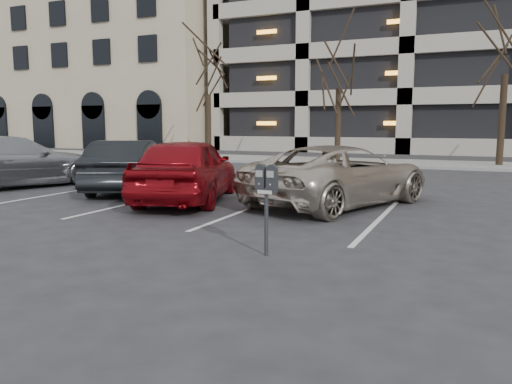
% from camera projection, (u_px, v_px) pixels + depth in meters
% --- Properties ---
extents(ground, '(140.00, 140.00, 0.00)m').
position_uv_depth(ground, '(270.00, 236.00, 8.20)').
color(ground, '#28282B').
rests_on(ground, ground).
extents(sidewalk, '(80.00, 4.00, 0.12)m').
position_uv_depth(sidewalk, '(402.00, 163.00, 22.72)').
color(sidewalk, gray).
rests_on(sidewalk, ground).
extents(stall_lines, '(16.90, 5.20, 0.00)m').
position_uv_depth(stall_lines, '(250.00, 208.00, 10.84)').
color(stall_lines, silver).
rests_on(stall_lines, ground).
extents(office_building, '(26.00, 16.20, 15.00)m').
position_uv_depth(office_building, '(109.00, 62.00, 45.48)').
color(office_building, tan).
rests_on(office_building, ground).
extents(tree_a, '(3.31, 3.31, 7.53)m').
position_uv_depth(tree_a, '(208.00, 54.00, 25.97)').
color(tree_a, black).
rests_on(tree_a, ground).
extents(tree_b, '(3.42, 3.42, 7.77)m').
position_uv_depth(tree_b, '(340.00, 42.00, 23.16)').
color(tree_b, black).
rests_on(tree_b, ground).
extents(tree_c, '(3.79, 3.79, 8.61)m').
position_uv_depth(tree_c, '(509.00, 15.00, 20.30)').
color(tree_c, black).
rests_on(tree_c, ground).
extents(parking_meter, '(0.33, 0.15, 1.25)m').
position_uv_depth(parking_meter, '(266.00, 187.00, 6.84)').
color(parking_meter, black).
rests_on(parking_meter, ground).
extents(suv_silver, '(3.89, 5.37, 1.36)m').
position_uv_depth(suv_silver, '(340.00, 175.00, 11.24)').
color(suv_silver, beige).
rests_on(suv_silver, ground).
extents(car_red, '(3.06, 4.84, 1.54)m').
position_uv_depth(car_red, '(187.00, 169.00, 11.75)').
color(car_red, maroon).
rests_on(car_red, ground).
extents(car_dark, '(3.09, 4.46, 1.39)m').
position_uv_depth(car_dark, '(128.00, 166.00, 13.60)').
color(car_dark, black).
rests_on(car_dark, ground).
extents(car_silver, '(3.69, 5.57, 1.50)m').
position_uv_depth(car_silver, '(13.00, 162.00, 14.41)').
color(car_silver, '#989A9F').
rests_on(car_silver, ground).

